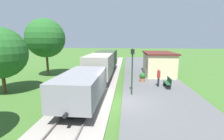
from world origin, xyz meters
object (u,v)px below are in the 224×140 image
(bench_near_hut, at_px, (168,82))
(tree_trackside_far, at_px, (46,38))
(station_hut, at_px, (158,63))
(tree_trackside_mid, at_px, (0,53))
(freight_train, at_px, (100,67))
(person_waiting, at_px, (159,77))
(lamp_post_near, at_px, (132,63))
(potted_planter, at_px, (142,77))
(bench_down_platform, at_px, (151,65))

(bench_near_hut, distance_m, tree_trackside_far, 14.98)
(station_hut, height_order, tree_trackside_mid, tree_trackside_mid)
(bench_near_hut, bearing_deg, station_hut, 88.30)
(freight_train, height_order, person_waiting, freight_train)
(freight_train, relative_size, lamp_post_near, 5.24)
(freight_train, height_order, potted_planter, freight_train)
(freight_train, height_order, tree_trackside_far, tree_trackside_far)
(potted_planter, bearing_deg, tree_trackside_far, 167.33)
(bench_near_hut, xyz_separation_m, bench_down_platform, (0.00, 10.36, 0.00))
(bench_down_platform, height_order, tree_trackside_mid, tree_trackside_mid)
(person_waiting, bearing_deg, tree_trackside_mid, 13.63)
(potted_planter, height_order, tree_trackside_far, tree_trackside_far)
(person_waiting, distance_m, tree_trackside_mid, 13.78)
(tree_trackside_mid, bearing_deg, potted_planter, 18.60)
(lamp_post_near, distance_m, tree_trackside_far, 12.55)
(lamp_post_near, bearing_deg, tree_trackside_mid, 179.34)
(person_waiting, xyz_separation_m, lamp_post_near, (-2.52, -2.51, 1.62))
(station_hut, bearing_deg, bench_down_platform, 92.16)
(bench_near_hut, bearing_deg, freight_train, 158.49)
(station_hut, xyz_separation_m, tree_trackside_far, (-13.86, -1.22, 3.07))
(lamp_post_near, relative_size, tree_trackside_far, 0.52)
(station_hut, height_order, bench_near_hut, station_hut)
(tree_trackside_far, bearing_deg, station_hut, 5.02)
(station_hut, distance_m, lamp_post_near, 8.82)
(bench_near_hut, height_order, tree_trackside_far, tree_trackside_far)
(freight_train, xyz_separation_m, bench_near_hut, (6.63, -2.61, -0.88))
(station_hut, height_order, tree_trackside_far, tree_trackside_far)
(station_hut, xyz_separation_m, tree_trackside_mid, (-14.36, -7.90, 1.79))
(bench_near_hut, distance_m, lamp_post_near, 4.51)
(tree_trackside_far, bearing_deg, potted_planter, -12.67)
(bench_down_platform, relative_size, person_waiting, 0.88)
(person_waiting, bearing_deg, station_hut, -96.42)
(person_waiting, relative_size, lamp_post_near, 0.46)
(potted_planter, distance_m, lamp_post_near, 4.84)
(bench_near_hut, distance_m, potted_planter, 2.87)
(bench_near_hut, bearing_deg, tree_trackside_far, 161.53)
(station_hut, bearing_deg, tree_trackside_far, -174.98)
(station_hut, bearing_deg, tree_trackside_mid, -151.19)
(bench_near_hut, relative_size, tree_trackside_far, 0.21)
(station_hut, bearing_deg, bench_near_hut, -91.70)
(station_hut, relative_size, bench_near_hut, 3.87)
(person_waiting, bearing_deg, tree_trackside_far, -14.89)
(station_hut, relative_size, lamp_post_near, 1.57)
(tree_trackside_far, bearing_deg, freight_train, -15.52)
(potted_planter, xyz_separation_m, tree_trackside_mid, (-12.10, -4.07, 2.72))
(freight_train, bearing_deg, bench_down_platform, 49.44)
(bench_near_hut, xyz_separation_m, lamp_post_near, (-3.32, -2.23, 2.08))
(station_hut, height_order, bench_down_platform, station_hut)
(freight_train, height_order, bench_down_platform, freight_train)
(station_hut, relative_size, tree_trackside_far, 0.82)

